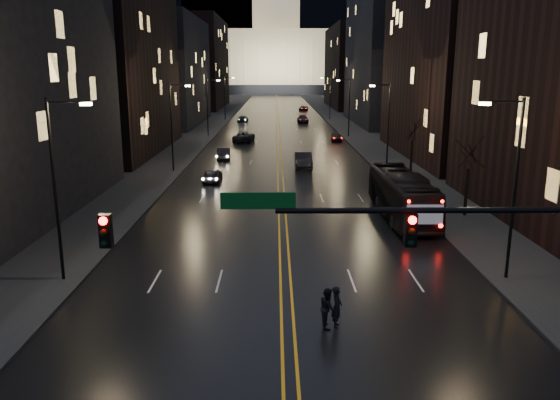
{
  "coord_description": "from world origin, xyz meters",
  "views": [
    {
      "loc": [
        -0.5,
        -15.45,
        10.2
      ],
      "look_at": [
        -0.26,
        11.52,
        3.78
      ],
      "focal_mm": 35.0,
      "sensor_mm": 36.0,
      "label": 1
    }
  ],
  "objects_px": {
    "traffic_signal": "(490,246)",
    "pedestrian_a": "(337,307)",
    "bus": "(402,195)",
    "receding_car_a": "(303,160)",
    "pedestrian_b": "(328,308)",
    "oncoming_car_a": "(212,175)",
    "oncoming_car_b": "(224,154)"
  },
  "relations": [
    {
      "from": "oncoming_car_a",
      "to": "pedestrian_b",
      "type": "relative_size",
      "value": 2.31
    },
    {
      "from": "oncoming_car_a",
      "to": "pedestrian_b",
      "type": "xyz_separation_m",
      "value": [
        8.02,
        -29.73,
        0.18
      ]
    },
    {
      "from": "bus",
      "to": "traffic_signal",
      "type": "bearing_deg",
      "value": -96.83
    },
    {
      "from": "bus",
      "to": "pedestrian_b",
      "type": "relative_size",
      "value": 6.9
    },
    {
      "from": "bus",
      "to": "receding_car_a",
      "type": "xyz_separation_m",
      "value": [
        -5.96,
        20.14,
        -0.77
      ]
    },
    {
      "from": "traffic_signal",
      "to": "pedestrian_a",
      "type": "relative_size",
      "value": 9.88
    },
    {
      "from": "pedestrian_a",
      "to": "pedestrian_b",
      "type": "bearing_deg",
      "value": 100.53
    },
    {
      "from": "receding_car_a",
      "to": "bus",
      "type": "bearing_deg",
      "value": -73.13
    },
    {
      "from": "oncoming_car_b",
      "to": "pedestrian_b",
      "type": "height_order",
      "value": "pedestrian_b"
    },
    {
      "from": "bus",
      "to": "oncoming_car_b",
      "type": "relative_size",
      "value": 2.68
    },
    {
      "from": "traffic_signal",
      "to": "pedestrian_b",
      "type": "relative_size",
      "value": 10.3
    },
    {
      "from": "bus",
      "to": "pedestrian_a",
      "type": "height_order",
      "value": "bus"
    },
    {
      "from": "pedestrian_a",
      "to": "pedestrian_b",
      "type": "relative_size",
      "value": 1.04
    },
    {
      "from": "oncoming_car_a",
      "to": "pedestrian_a",
      "type": "height_order",
      "value": "pedestrian_a"
    },
    {
      "from": "receding_car_a",
      "to": "pedestrian_b",
      "type": "relative_size",
      "value": 3.04
    },
    {
      "from": "traffic_signal",
      "to": "receding_car_a",
      "type": "height_order",
      "value": "traffic_signal"
    },
    {
      "from": "pedestrian_a",
      "to": "pedestrian_b",
      "type": "height_order",
      "value": "pedestrian_a"
    },
    {
      "from": "oncoming_car_a",
      "to": "pedestrian_a",
      "type": "relative_size",
      "value": 2.22
    },
    {
      "from": "traffic_signal",
      "to": "oncoming_car_b",
      "type": "height_order",
      "value": "traffic_signal"
    },
    {
      "from": "bus",
      "to": "receding_car_a",
      "type": "height_order",
      "value": "bus"
    },
    {
      "from": "bus",
      "to": "pedestrian_b",
      "type": "xyz_separation_m",
      "value": [
        -6.84,
        -17.02,
        -0.77
      ]
    },
    {
      "from": "pedestrian_b",
      "to": "oncoming_car_a",
      "type": "bearing_deg",
      "value": 13.16
    },
    {
      "from": "receding_car_a",
      "to": "pedestrian_a",
      "type": "bearing_deg",
      "value": -90.41
    },
    {
      "from": "oncoming_car_a",
      "to": "pedestrian_a",
      "type": "bearing_deg",
      "value": 107.2
    },
    {
      "from": "oncoming_car_b",
      "to": "oncoming_car_a",
      "type": "bearing_deg",
      "value": 86.53
    },
    {
      "from": "pedestrian_a",
      "to": "bus",
      "type": "bearing_deg",
      "value": -10.29
    },
    {
      "from": "traffic_signal",
      "to": "oncoming_car_a",
      "type": "relative_size",
      "value": 4.46
    },
    {
      "from": "traffic_signal",
      "to": "pedestrian_a",
      "type": "height_order",
      "value": "traffic_signal"
    },
    {
      "from": "bus",
      "to": "pedestrian_a",
      "type": "bearing_deg",
      "value": -111.04
    },
    {
      "from": "traffic_signal",
      "to": "oncoming_car_a",
      "type": "xyz_separation_m",
      "value": [
        -12.31,
        34.73,
        -4.44
      ]
    },
    {
      "from": "oncoming_car_a",
      "to": "pedestrian_a",
      "type": "xyz_separation_m",
      "value": [
        8.39,
        -29.73,
        0.21
      ]
    },
    {
      "from": "traffic_signal",
      "to": "receding_car_a",
      "type": "relative_size",
      "value": 3.39
    }
  ]
}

